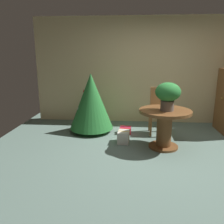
{
  "coord_description": "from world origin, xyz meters",
  "views": [
    {
      "loc": [
        -0.63,
        -3.58,
        1.68
      ],
      "look_at": [
        -0.92,
        0.18,
        0.73
      ],
      "focal_mm": 36.36,
      "sensor_mm": 36.0,
      "label": 1
    }
  ],
  "objects": [
    {
      "name": "wooden_chair_far",
      "position": [
        0.03,
        1.3,
        0.57
      ],
      "size": [
        0.41,
        0.4,
        1.01
      ],
      "color": "#9E6B3D",
      "rests_on": "ground_plane"
    },
    {
      "name": "flower_vase",
      "position": [
        0.05,
        0.4,
        1.03
      ],
      "size": [
        0.44,
        0.44,
        0.5
      ],
      "color": "#665B51",
      "rests_on": "round_dining_table"
    },
    {
      "name": "holiday_tree",
      "position": [
        -1.46,
        1.27,
        0.69
      ],
      "size": [
        0.96,
        0.96,
        1.31
      ],
      "color": "brown",
      "rests_on": "ground_plane"
    },
    {
      "name": "ground_plane",
      "position": [
        0.0,
        0.0,
        0.0
      ],
      "size": [
        6.6,
        6.6,
        0.0
      ],
      "primitive_type": "plane",
      "color": "slate"
    },
    {
      "name": "round_dining_table",
      "position": [
        0.03,
        0.45,
        0.47
      ],
      "size": [
        0.94,
        0.94,
        0.72
      ],
      "color": "brown",
      "rests_on": "ground_plane"
    },
    {
      "name": "back_wall_panel",
      "position": [
        0.0,
        2.2,
        1.3
      ],
      "size": [
        6.0,
        0.1,
        2.6
      ],
      "primitive_type": "cube",
      "color": "beige",
      "rests_on": "ground_plane"
    },
    {
      "name": "gift_box_red",
      "position": [
        -0.7,
        1.18,
        0.07
      ],
      "size": [
        0.25,
        0.25,
        0.14
      ],
      "color": "red",
      "rests_on": "ground_plane"
    },
    {
      "name": "gift_box_cream",
      "position": [
        -0.72,
        0.63,
        0.12
      ],
      "size": [
        0.24,
        0.31,
        0.24
      ],
      "color": "silver",
      "rests_on": "ground_plane"
    }
  ]
}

